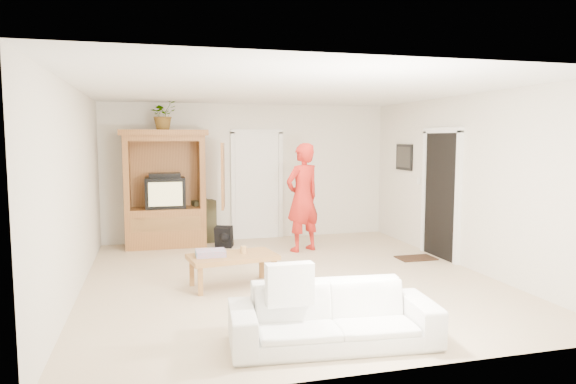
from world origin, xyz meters
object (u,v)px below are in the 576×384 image
armoire (167,196)px  man (303,197)px  sofa (333,315)px  coffee_table (233,259)px

armoire → man: (2.26, -1.02, 0.03)m
sofa → coffee_table: size_ratio=1.61×
man → coffee_table: size_ratio=1.54×
armoire → man: bearing=-24.2°
armoire → coffee_table: 2.99m
coffee_table → man: bearing=41.9°
armoire → man: armoire is taller
armoire → sofa: armoire is taller
man → sofa: man is taller
man → coffee_table: bearing=27.1°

